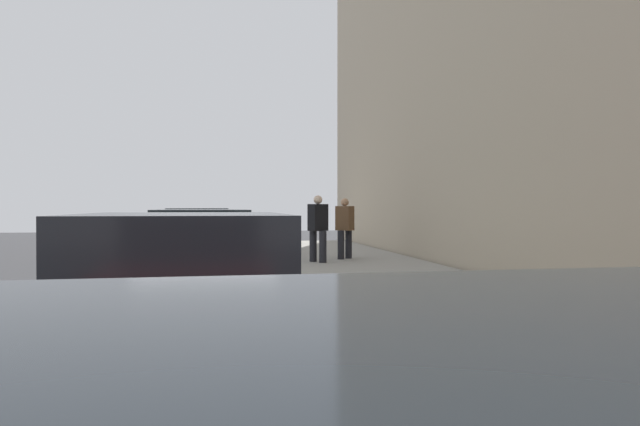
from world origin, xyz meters
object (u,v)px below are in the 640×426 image
object	(u,v)px
parked_car_green	(201,252)
pedestrian_black_coat	(318,227)
parked_car_maroon	(184,304)
parked_car_black	(200,235)
pedestrian_brown_coat	(345,226)

from	to	relation	value
parked_car_green	pedestrian_black_coat	world-z (taller)	pedestrian_black_coat
parked_car_maroon	parked_car_black	xyz separation A→B (m)	(12.48, 0.11, 0.00)
pedestrian_brown_coat	parked_car_maroon	bearing A→B (deg)	161.29
pedestrian_brown_coat	parked_car_green	bearing A→B (deg)	144.18
parked_car_black	pedestrian_black_coat	world-z (taller)	pedestrian_black_coat
parked_car_black	pedestrian_black_coat	distance (m)	3.75
parked_car_maroon	pedestrian_brown_coat	bearing A→B (deg)	-18.71
parked_car_green	pedestrian_brown_coat	world-z (taller)	pedestrian_brown_coat
pedestrian_black_coat	pedestrian_brown_coat	bearing A→B (deg)	-45.74
parked_car_black	pedestrian_black_coat	size ratio (longest dim) A/B	2.84
parked_car_maroon	pedestrian_brown_coat	xyz separation A→B (m)	(11.09, -3.76, 0.26)
pedestrian_black_coat	parked_car_green	bearing A→B (deg)	146.54
parked_car_black	parked_car_maroon	bearing A→B (deg)	-179.50
parked_car_maroon	pedestrian_black_coat	distance (m)	10.63
parked_car_green	parked_car_black	world-z (taller)	same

